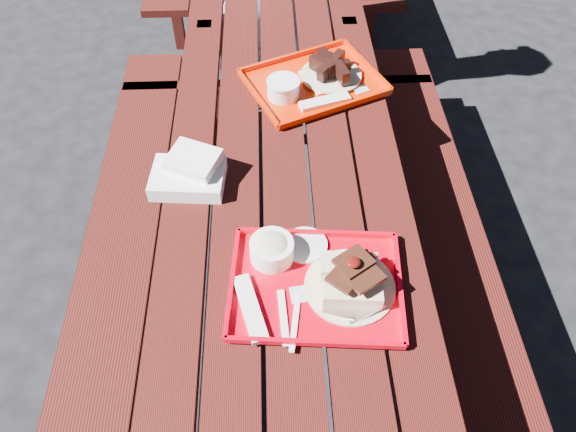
# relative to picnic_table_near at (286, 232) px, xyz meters

# --- Properties ---
(ground) EXTENTS (60.00, 60.00, 0.00)m
(ground) POSITION_rel_picnic_table_near_xyz_m (0.00, 0.00, -0.56)
(ground) COLOR black
(ground) RESTS_ON ground
(picnic_table_near) EXTENTS (1.41, 2.40, 0.75)m
(picnic_table_near) POSITION_rel_picnic_table_near_xyz_m (0.00, 0.00, 0.00)
(picnic_table_near) COLOR #44140D
(picnic_table_near) RESTS_ON ground
(near_tray) EXTENTS (0.47, 0.38, 0.14)m
(near_tray) POSITION_rel_picnic_table_near_xyz_m (0.07, -0.32, 0.22)
(near_tray) COLOR red
(near_tray) RESTS_ON picnic_table_near
(far_tray) EXTENTS (0.56, 0.50, 0.08)m
(far_tray) POSITION_rel_picnic_table_near_xyz_m (0.12, 0.52, 0.21)
(far_tray) COLOR red
(far_tray) RESTS_ON picnic_table_near
(white_cloth) EXTENTS (0.23, 0.20, 0.09)m
(white_cloth) POSITION_rel_picnic_table_near_xyz_m (-0.29, 0.06, 0.23)
(white_cloth) COLOR white
(white_cloth) RESTS_ON picnic_table_near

